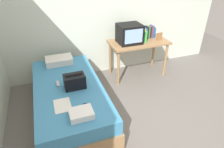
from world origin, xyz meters
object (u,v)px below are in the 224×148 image
bed (70,100)px  magazine (63,105)px  picture_frame (159,36)px  folded_towel (81,114)px  tv (129,34)px  water_bottle (146,37)px  handbag (75,81)px  pillow (59,60)px  remote_dark (86,108)px  remote_silver (58,84)px  desk (138,46)px  book_row (148,32)px

bed → magazine: bearing=-107.0°
picture_frame → folded_towel: (-1.90, -1.42, -0.24)m
folded_towel → tv: bearing=49.4°
water_bottle → handbag: (-1.53, -0.76, -0.22)m
magazine → bed: bearing=73.0°
water_bottle → pillow: water_bottle is taller
handbag → remote_dark: (0.04, -0.51, -0.09)m
remote_silver → folded_towel: (0.18, -0.80, 0.03)m
pillow → tv: bearing=0.3°
tv → remote_dark: (-1.19, -1.37, -0.38)m
desk → picture_frame: bearing=-11.2°
pillow → water_bottle: bearing=-3.1°
water_bottle → book_row: book_row is taller
desk → picture_frame: picture_frame is taller
water_bottle → book_row: size_ratio=0.83×
desk → remote_silver: size_ratio=8.06×
water_bottle → picture_frame: bearing=3.6°
pillow → bed: bearing=-88.1°
desk → folded_towel: size_ratio=4.14×
bed → picture_frame: 2.15m
desk → water_bottle: (0.09, -0.10, 0.21)m
picture_frame → remote_silver: (-2.09, -0.62, -0.27)m
desk → remote_dark: bearing=-135.6°
picture_frame → remote_dark: size_ratio=0.96×
tv → book_row: size_ratio=1.67×
handbag → folded_towel: handbag is taller
picture_frame → remote_silver: 2.20m
magazine → remote_dark: bearing=-29.3°
water_bottle → handbag: water_bottle is taller
bed → tv: bearing=30.3°
bed → remote_silver: (-0.13, 0.08, 0.29)m
bed → folded_towel: 0.78m
tv → remote_silver: bearing=-154.4°
picture_frame → handbag: 2.03m
remote_dark → pillow: bearing=96.8°
bed → folded_towel: (0.05, -0.72, 0.32)m
desk → picture_frame: 0.45m
bed → magazine: size_ratio=6.90×
bed → magazine: 0.54m
water_bottle → pillow: (-1.66, 0.09, -0.26)m
bed → folded_towel: size_ratio=7.14×
magazine → tv: bearing=39.8°
water_bottle → pillow: bearing=176.9°
desk → handbag: size_ratio=3.87×
bed → desk: (1.54, 0.78, 0.39)m
tv → water_bottle: tv is taller
tv → pillow: size_ratio=0.95×
desk → picture_frame: size_ratio=7.72×
remote_dark → water_bottle: bearing=40.5°
water_bottle → folded_towel: size_ratio=0.78×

